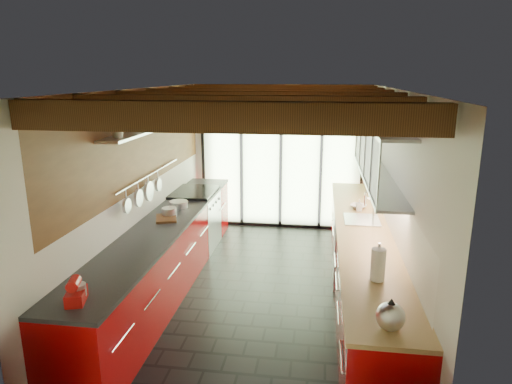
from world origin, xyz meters
TOP-DOWN VIEW (x-y plane):
  - ground at (0.00, 0.00)m, footprint 5.50×5.50m
  - room_shell at (0.00, 0.00)m, footprint 5.50×5.50m
  - ceiling_beams at (-0.00, 0.38)m, footprint 3.14×5.06m
  - glass_door at (0.00, 2.69)m, footprint 2.95×0.10m
  - left_counter at (-1.28, 0.00)m, footprint 0.68×5.00m
  - range_stove at (-1.28, 1.45)m, footprint 0.66×0.90m
  - right_counter at (1.27, 0.00)m, footprint 0.68×5.00m
  - sink_assembly at (1.29, 0.40)m, footprint 0.45×0.52m
  - upper_cabinets_right at (1.43, 0.30)m, footprint 0.34×3.00m
  - left_wall_fixtures at (-1.47, 0.14)m, footprint 0.28×2.60m
  - stand_mixer at (-1.27, -2.19)m, footprint 0.21×0.28m
  - pot_large at (-1.27, 0.19)m, footprint 0.25×0.25m
  - pot_small at (-1.27, 0.61)m, footprint 0.33×0.33m
  - cutting_board at (-1.27, 0.07)m, footprint 0.37×0.43m
  - kettle at (1.27, -2.25)m, footprint 0.24×0.28m
  - paper_towel at (1.27, -1.42)m, footprint 0.16×0.16m
  - soap_bottle at (1.27, 0.82)m, footprint 0.08×0.08m
  - bowl at (1.27, 0.95)m, footprint 0.29×0.29m

SIDE VIEW (x-z plane):
  - ground at x=0.00m, z-range 0.00..0.00m
  - right_counter at x=1.27m, z-range 0.00..0.92m
  - left_counter at x=-1.28m, z-range 0.00..0.92m
  - range_stove at x=-1.28m, z-range -0.01..0.96m
  - cutting_board at x=-1.27m, z-range 0.92..0.95m
  - bowl at x=1.27m, z-range 0.92..0.98m
  - sink_assembly at x=1.29m, z-range 0.75..1.17m
  - pot_small at x=-1.27m, z-range 0.92..1.02m
  - pot_large at x=-1.27m, z-range 0.92..1.04m
  - soap_bottle at x=1.27m, z-range 0.92..1.08m
  - stand_mixer at x=-1.27m, z-range 0.90..1.12m
  - kettle at x=1.27m, z-range 0.90..1.16m
  - paper_towel at x=1.27m, z-range 0.89..1.26m
  - room_shell at x=0.00m, z-range -1.10..4.40m
  - glass_door at x=0.00m, z-range 0.21..3.11m
  - upper_cabinets_right at x=1.43m, z-range 0.35..3.35m
  - left_wall_fixtures at x=-1.47m, z-range 1.40..2.36m
  - ceiling_beams at x=0.00m, z-range 0.01..4.91m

